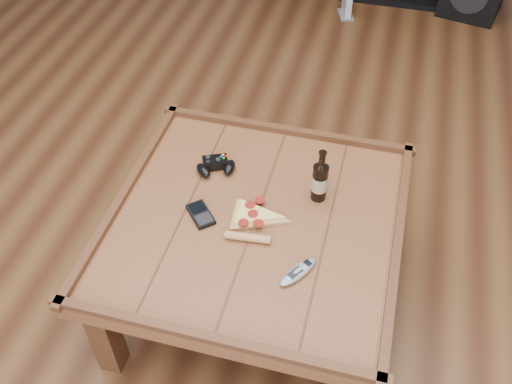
% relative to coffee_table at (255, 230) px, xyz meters
% --- Properties ---
extents(ground, '(6.00, 6.00, 0.00)m').
position_rel_coffee_table_xyz_m(ground, '(0.00, 0.00, -0.39)').
color(ground, '#402112').
rests_on(ground, ground).
extents(coffee_table, '(1.03, 1.03, 0.48)m').
position_rel_coffee_table_xyz_m(coffee_table, '(0.00, 0.00, 0.00)').
color(coffee_table, brown).
rests_on(coffee_table, ground).
extents(beer_bottle, '(0.06, 0.06, 0.22)m').
position_rel_coffee_table_xyz_m(beer_bottle, '(0.19, 0.16, 0.15)').
color(beer_bottle, black).
rests_on(beer_bottle, coffee_table).
extents(game_controller, '(0.15, 0.14, 0.04)m').
position_rel_coffee_table_xyz_m(game_controller, '(-0.21, 0.20, 0.08)').
color(game_controller, black).
rests_on(game_controller, coffee_table).
extents(pizza_slice, '(0.19, 0.29, 0.03)m').
position_rel_coffee_table_xyz_m(pizza_slice, '(-0.01, -0.01, 0.07)').
color(pizza_slice, tan).
rests_on(pizza_slice, coffee_table).
extents(smartphone, '(0.13, 0.13, 0.02)m').
position_rel_coffee_table_xyz_m(smartphone, '(-0.19, -0.03, 0.07)').
color(smartphone, black).
rests_on(smartphone, coffee_table).
extents(remote_control, '(0.12, 0.15, 0.02)m').
position_rel_coffee_table_xyz_m(remote_control, '(0.19, -0.19, 0.07)').
color(remote_control, gray).
rests_on(remote_control, coffee_table).
extents(game_console, '(0.13, 0.18, 0.20)m').
position_rel_coffee_table_xyz_m(game_console, '(0.02, 2.33, -0.30)').
color(game_console, slate).
rests_on(game_console, ground).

